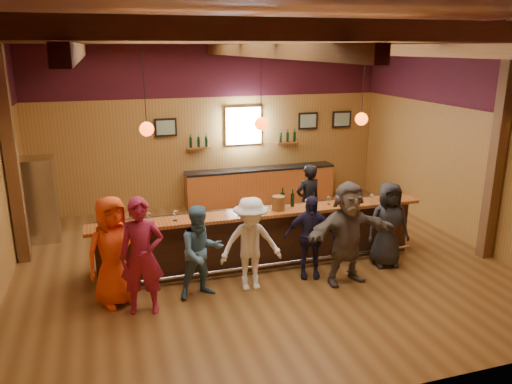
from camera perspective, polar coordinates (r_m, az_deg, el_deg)
room at (r=8.94m, az=0.47°, el=11.12°), size 9.04×9.00×4.52m
bar_counter at (r=9.65m, az=0.36°, el=-4.96°), size 6.30×1.07×1.11m
back_bar_cabinet at (r=13.24m, az=0.54°, el=0.77°), size 4.00×0.52×0.95m
window at (r=13.00m, az=-1.44°, el=7.58°), size 0.95×0.09×0.95m
framed_pictures at (r=13.25m, az=2.21°, el=7.96°), size 5.35×0.05×0.45m
wine_shelves at (r=13.01m, az=-1.35°, el=5.67°), size 3.00×0.18×0.30m
pendant_lights at (r=8.94m, az=0.58°, el=7.86°), size 4.24×0.24×1.37m
stainless_fridge at (r=11.53m, az=-23.51°, el=-0.79°), size 0.70×0.70×1.80m
customer_orange at (r=8.26m, az=-16.00°, el=-6.53°), size 1.03×0.86×1.81m
customer_redvest at (r=7.88m, az=-12.91°, el=-7.19°), size 0.76×0.57×1.87m
customer_denim at (r=8.26m, az=-6.28°, el=-6.84°), size 0.85×0.71×1.57m
customer_white at (r=8.45m, az=-0.60°, el=-5.96°), size 1.09×0.67×1.64m
customer_navy at (r=8.96m, az=6.17°, el=-5.11°), size 0.97×0.62×1.53m
customer_brown at (r=8.79m, az=10.41°, el=-4.63°), size 1.75×0.70×1.84m
customer_dark at (r=9.68m, az=14.85°, el=-3.62°), size 0.87×0.64×1.63m
bartender at (r=10.73m, az=5.96°, el=-1.12°), size 0.67×0.50×1.65m
ice_bucket at (r=9.21m, az=2.58°, el=-1.28°), size 0.24×0.24×0.26m
bottle_a at (r=9.35m, az=3.05°, el=-0.89°), size 0.08×0.08×0.38m
bottle_b at (r=9.43m, az=4.19°, el=-0.88°), size 0.07×0.07×0.34m
glass_a at (r=8.74m, az=-14.30°, el=-2.67°), size 0.09×0.09×0.20m
glass_b at (r=8.72m, az=-12.14°, el=-2.63°), size 0.09×0.09×0.19m
glass_c at (r=8.75m, az=-9.24°, el=-2.42°), size 0.08×0.08×0.19m
glass_d at (r=8.85m, az=-6.02°, el=-2.05°), size 0.09×0.09×0.19m
glass_e at (r=9.08m, az=-0.08°, el=-1.57°), size 0.08×0.08×0.17m
glass_f at (r=9.39m, az=5.85°, el=-1.07°), size 0.08×0.08×0.17m
glass_g at (r=9.64m, az=8.31°, el=-0.73°), size 0.07×0.07×0.16m
glass_h at (r=9.90m, az=13.09°, el=-0.43°), size 0.08×0.08×0.18m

